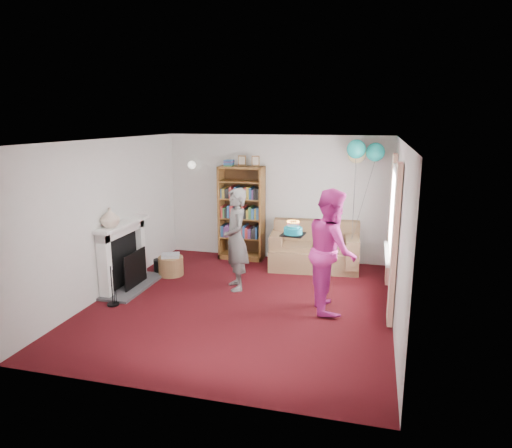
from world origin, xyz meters
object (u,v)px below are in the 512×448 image
(person_striped, at_px, (236,240))
(birthday_cake, at_px, (293,231))
(sofa, at_px, (314,250))
(bookcase, at_px, (242,214))
(person_magenta, at_px, (332,250))

(person_striped, bearing_deg, birthday_cake, 52.27)
(birthday_cake, bearing_deg, sofa, 85.22)
(sofa, bearing_deg, person_striped, -132.95)
(birthday_cake, bearing_deg, bookcase, 126.38)
(sofa, xyz_separation_m, birthday_cake, (-0.14, -1.63, 0.77))
(person_striped, xyz_separation_m, person_magenta, (1.61, -0.46, 0.06))
(person_striped, bearing_deg, bookcase, 164.82)
(bookcase, xyz_separation_m, sofa, (1.51, -0.23, -0.60))
(birthday_cake, bearing_deg, person_magenta, -24.95)
(person_magenta, relative_size, birthday_cake, 5.31)
(sofa, height_order, birthday_cake, birthday_cake)
(sofa, relative_size, person_magenta, 0.91)
(bookcase, relative_size, person_striped, 1.23)
(bookcase, bearing_deg, person_striped, -76.99)
(person_magenta, bearing_deg, bookcase, 28.28)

